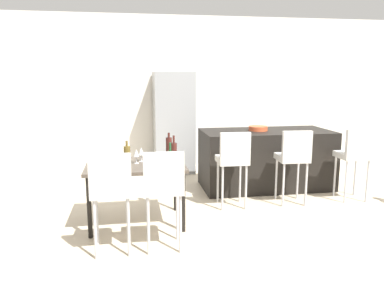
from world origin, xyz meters
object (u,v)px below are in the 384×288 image
Objects in this scene: wine_bottle_corner at (169,147)px; wine_bottle_far at (170,160)px; bar_chair_right at (355,153)px; wine_glass_right at (126,160)px; potted_plant at (313,146)px; wine_glass_middle at (136,153)px; refrigerator at (174,122)px; kitchen_island at (266,159)px; wine_bottle_inner at (127,154)px; dining_chair_near at (111,187)px; wine_bottle_end at (174,151)px; fruit_bowl at (258,128)px; bar_chair_left at (233,157)px; dining_chair_far at (163,184)px; wine_glass_left at (141,151)px; bar_chair_middle at (294,155)px; dining_table at (136,170)px.

wine_bottle_far is at bearing -94.88° from wine_bottle_corner.
bar_chair_right is 3.26m from wine_glass_right.
wine_glass_right is (-0.49, 0.01, 0.01)m from wine_bottle_far.
wine_bottle_corner is at bearing -145.43° from potted_plant.
wine_glass_middle is 0.09× the size of refrigerator.
wine_bottle_inner is at bearing -152.24° from kitchen_island.
dining_chair_near reaches higher than wine_glass_middle.
refrigerator is (0.28, 2.39, 0.06)m from wine_bottle_end.
fruit_bowl is (1.51, 0.88, 0.08)m from wine_bottle_corner.
dining_chair_near is (-1.56, -1.11, 0.00)m from bar_chair_left.
kitchen_island is at bearing 139.65° from bar_chair_right.
kitchen_island is 1.92m from refrigerator.
wine_bottle_corner is 0.49× the size of potted_plant.
refrigerator reaches higher than dining_chair_far.
wine_glass_left is at bearing 101.76° from dining_chair_far.
wine_bottle_inner is 0.19m from wine_glass_left.
bar_chair_right is at bearing -102.66° from potted_plant.
bar_chair_middle is 1.73m from wine_bottle_corner.
dining_chair_near is 3.44× the size of wine_bottle_far.
dining_table is at bearing 71.55° from dining_chair_near.
wine_bottle_corner is at bearing -179.89° from bar_chair_right.
wine_bottle_far is (-1.78, -0.68, 0.15)m from bar_chair_middle.
dining_chair_far is 0.57× the size of refrigerator.
wine_bottle_inner is at bearing -151.28° from wine_bottle_corner.
dining_chair_far is (-2.82, -1.11, 0.00)m from bar_chair_right.
wine_bottle_end is at bearing -0.75° from wine_glass_left.
dining_table is (-1.30, -0.34, -0.04)m from bar_chair_left.
dining_chair_far is 3.55× the size of fruit_bowl.
bar_chair_left is at bearing 14.58° from dining_table.
wine_glass_middle is at bearing -148.33° from fruit_bowl.
wine_glass_right is at bearing 178.46° from wine_bottle_far.
dining_table is at bearing 108.45° from dining_chair_far.
dining_chair_far is at bearing -78.24° from wine_glass_left.
bar_chair_left reaches higher than wine_glass_middle.
wine_glass_left is (-3.01, -0.22, 0.17)m from bar_chair_right.
wine_bottle_corner is 0.53m from wine_glass_middle.
dining_chair_far is 3.34× the size of wine_bottle_corner.
fruit_bowl is (1.19, -1.28, 0.04)m from refrigerator.
wine_bottle_end is at bearing 78.25° from wine_bottle_far.
wine_glass_right is 0.27× the size of potted_plant.
bar_chair_left reaches higher than wine_glass_left.
bar_chair_left is 1.12m from fruit_bowl.
fruit_bowl is (2.21, 1.99, 0.26)m from dining_chair_near.
dining_table is 0.82m from dining_chair_far.
bar_chair_middle is 3.55× the size of fruit_bowl.
dining_chair_near is at bearing -139.50° from potted_plant.
wine_bottle_inner reaches higher than dining_table.
wine_glass_middle is at bearing 135.14° from wine_bottle_far.
bar_chair_right reaches higher than wine_bottle_inner.
wine_bottle_far reaches higher than wine_glass_middle.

